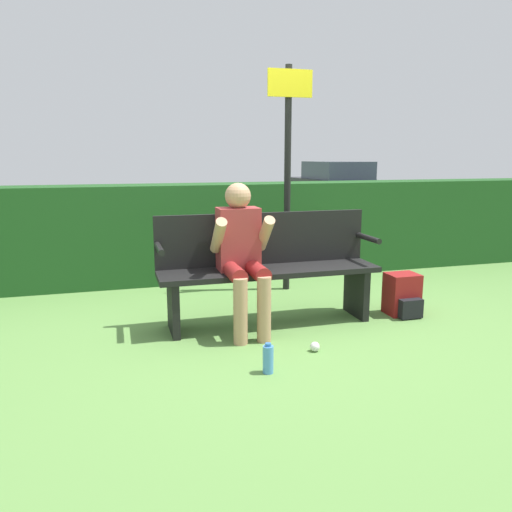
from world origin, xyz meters
name	(u,v)px	position (x,y,z in m)	size (l,w,h in m)	color
ground_plane	(269,323)	(0.00, 0.00, 0.00)	(40.00, 40.00, 0.00)	#5B8942
hedge_back	(224,231)	(0.00, 1.79, 0.55)	(12.00, 0.56, 1.11)	#1E4C1E
park_bench	(267,266)	(0.00, 0.07, 0.50)	(1.88, 0.44, 0.94)	black
person_seated	(242,250)	(-0.26, -0.07, 0.68)	(0.48, 0.60, 1.21)	#993333
backpack	(403,295)	(1.24, -0.09, 0.18)	(0.28, 0.31, 0.38)	maroon
water_bottle	(268,359)	(-0.31, -0.95, 0.10)	(0.07, 0.07, 0.21)	#4C8CCC
signpost	(288,161)	(0.52, 1.04, 1.37)	(0.47, 0.09, 2.33)	black
parked_car	(337,184)	(5.31, 10.02, 0.59)	(1.99, 4.06, 1.26)	black
litter_crumple	(315,347)	(0.14, -0.69, 0.04)	(0.07, 0.07, 0.07)	silver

